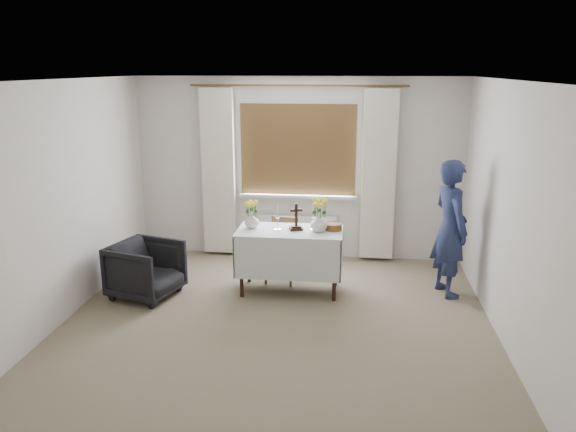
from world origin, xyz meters
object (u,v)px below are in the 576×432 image
object	(u,v)px
wooden_chair	(282,250)
flower_vase_left	(252,220)
altar_table	(290,261)
person	(450,228)
armchair	(146,270)
flower_vase_right	(319,223)
wooden_cross	(296,217)

from	to	relation	value
wooden_chair	flower_vase_left	xyz separation A→B (m)	(-0.32, -0.27, 0.45)
altar_table	person	distance (m)	1.91
wooden_chair	armchair	bearing A→B (deg)	-147.80
flower_vase_left	person	bearing A→B (deg)	2.21
flower_vase_right	altar_table	bearing A→B (deg)	178.09
person	wooden_cross	size ratio (longest dim) A/B	5.05
altar_table	person	xyz separation A→B (m)	(1.86, 0.14, 0.43)
person	flower_vase_left	distance (m)	2.32
wooden_cross	flower_vase_left	bearing A→B (deg)	157.96
altar_table	flower_vase_right	distance (m)	0.59
armchair	flower_vase_right	size ratio (longest dim) A/B	3.48
wooden_chair	flower_vase_right	bearing A→B (deg)	-26.13
person	flower_vase_right	distance (m)	1.52
altar_table	wooden_chair	size ratio (longest dim) A/B	1.54
altar_table	flower_vase_right	world-z (taller)	flower_vase_right
wooden_cross	flower_vase_right	size ratio (longest dim) A/B	1.54
altar_table	flower_vase_right	xyz separation A→B (m)	(0.34, -0.01, 0.48)
armchair	person	distance (m)	3.58
person	flower_vase_right	size ratio (longest dim) A/B	7.79
armchair	flower_vase_left	world-z (taller)	flower_vase_left
flower_vase_left	flower_vase_right	distance (m)	0.81
wooden_chair	wooden_cross	bearing A→B (deg)	-46.48
wooden_chair	altar_table	bearing A→B (deg)	-58.15
wooden_cross	altar_table	bearing A→B (deg)	175.97
wooden_chair	armchair	distance (m)	1.66
altar_table	armchair	world-z (taller)	altar_table
armchair	flower_vase_left	size ratio (longest dim) A/B	3.97
altar_table	person	bearing A→B (deg)	4.37
altar_table	wooden_chair	world-z (taller)	wooden_chair
wooden_cross	flower_vase_left	size ratio (longest dim) A/B	1.76
flower_vase_left	flower_vase_right	world-z (taller)	flower_vase_right
armchair	altar_table	bearing A→B (deg)	-61.38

